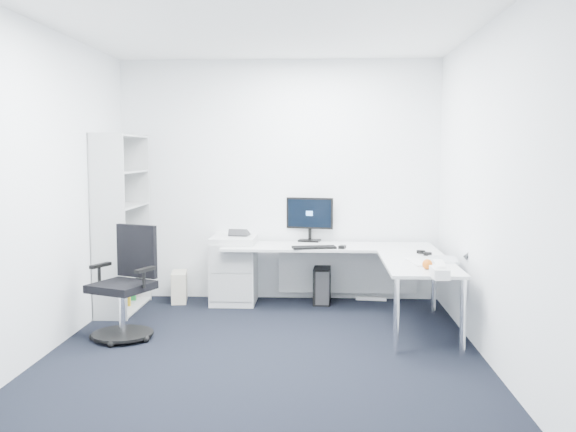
{
  "coord_description": "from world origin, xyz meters",
  "views": [
    {
      "loc": [
        0.45,
        -5.15,
        1.67
      ],
      "look_at": [
        0.15,
        1.05,
        1.05
      ],
      "focal_mm": 40.0,
      "sensor_mm": 36.0,
      "label": 1
    }
  ],
  "objects_px": {
    "monitor": "(310,219)",
    "l_desk": "(328,282)",
    "task_chair": "(121,284)",
    "bookshelf": "(121,223)",
    "laptop": "(444,247)"
  },
  "relations": [
    {
      "from": "monitor",
      "to": "task_chair",
      "type": "bearing_deg",
      "value": -123.42
    },
    {
      "from": "bookshelf",
      "to": "laptop",
      "type": "bearing_deg",
      "value": -11.14
    },
    {
      "from": "laptop",
      "to": "l_desk",
      "type": "bearing_deg",
      "value": 155.27
    },
    {
      "from": "l_desk",
      "to": "laptop",
      "type": "height_order",
      "value": "laptop"
    },
    {
      "from": "l_desk",
      "to": "bookshelf",
      "type": "distance_m",
      "value": 2.26
    },
    {
      "from": "task_chair",
      "to": "laptop",
      "type": "height_order",
      "value": "task_chair"
    },
    {
      "from": "l_desk",
      "to": "task_chair",
      "type": "xyz_separation_m",
      "value": [
        -1.85,
        -1.01,
        0.17
      ]
    },
    {
      "from": "bookshelf",
      "to": "task_chair",
      "type": "bearing_deg",
      "value": -73.22
    },
    {
      "from": "l_desk",
      "to": "laptop",
      "type": "relative_size",
      "value": 6.27
    },
    {
      "from": "bookshelf",
      "to": "monitor",
      "type": "distance_m",
      "value": 2.05
    },
    {
      "from": "bookshelf",
      "to": "laptop",
      "type": "relative_size",
      "value": 5.12
    },
    {
      "from": "l_desk",
      "to": "monitor",
      "type": "xyz_separation_m",
      "value": [
        -0.21,
        0.63,
        0.59
      ]
    },
    {
      "from": "monitor",
      "to": "l_desk",
      "type": "bearing_deg",
      "value": -60.45
    },
    {
      "from": "laptop",
      "to": "bookshelf",
      "type": "bearing_deg",
      "value": 173.08
    },
    {
      "from": "monitor",
      "to": "laptop",
      "type": "relative_size",
      "value": 1.47
    }
  ]
}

